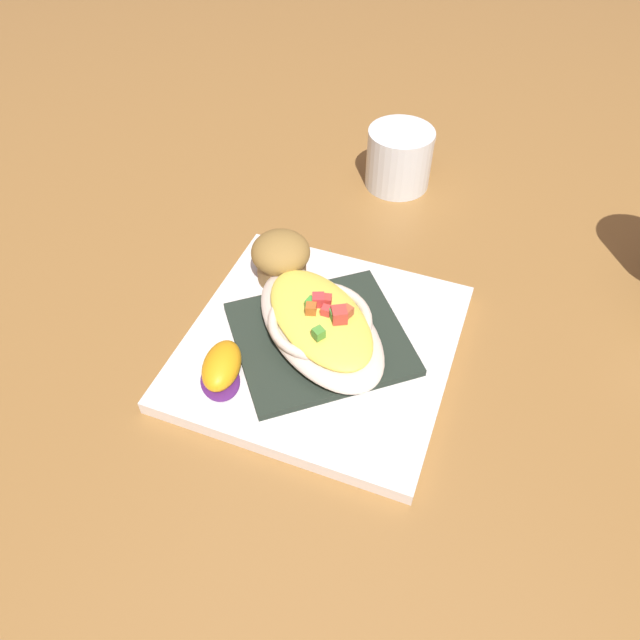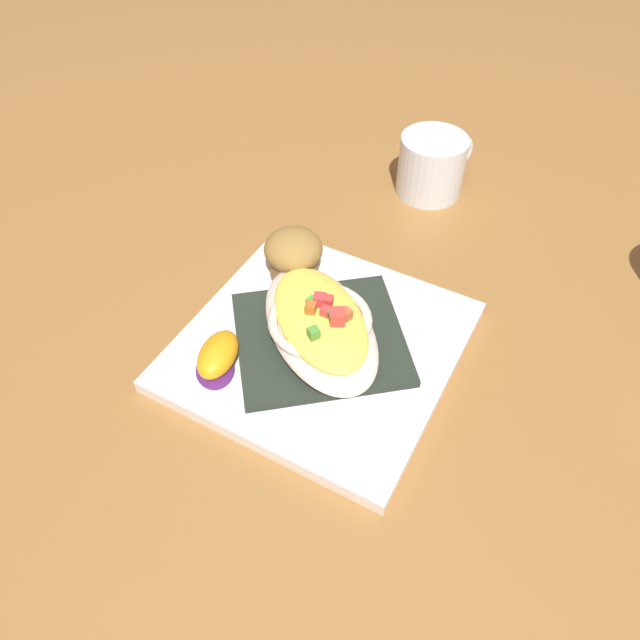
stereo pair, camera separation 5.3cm
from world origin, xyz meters
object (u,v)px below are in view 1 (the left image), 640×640
square_plate (320,346)px  orange_garnish (221,368)px  coffee_mug (400,161)px  gratin_dish (320,323)px  muffin (281,257)px

square_plate → orange_garnish: orange_garnish is taller
square_plate → coffee_mug: coffee_mug is taller
gratin_dish → orange_garnish: bearing=-31.8°
square_plate → orange_garnish: bearing=-31.8°
orange_garnish → coffee_mug: 0.38m
orange_garnish → square_plate: bearing=148.2°
square_plate → orange_garnish: size_ratio=3.54×
gratin_dish → muffin: 0.10m
gratin_dish → orange_garnish: 0.10m
square_plate → gratin_dish: (-0.00, 0.00, 0.03)m
muffin → orange_garnish: (0.14, 0.03, -0.02)m
gratin_dish → coffee_mug: (-0.30, -0.07, -0.01)m
square_plate → coffee_mug: bearing=-166.4°
gratin_dish → muffin: (-0.05, -0.08, 0.00)m
coffee_mug → muffin: bearing=-2.8°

